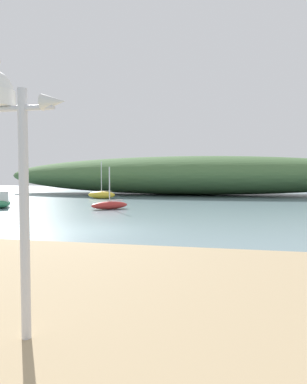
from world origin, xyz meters
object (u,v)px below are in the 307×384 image
at_px(mast_structure, 1,115).
at_px(sailboat_by_sandbar, 110,205).
at_px(sailboat_off_point, 102,195).
at_px(motorboat_outer_mooring, 1,201).

xyz_separation_m(mast_structure, sailboat_by_sandbar, (-4.94, 18.27, -2.78)).
height_order(mast_structure, sailboat_off_point, sailboat_off_point).
xyz_separation_m(sailboat_by_sandbar, motorboat_outer_mooring, (-8.25, -0.35, 0.15)).
height_order(mast_structure, motorboat_outer_mooring, mast_structure).
relative_size(mast_structure, sailboat_by_sandbar, 1.17).
bearing_deg(motorboat_outer_mooring, sailboat_by_sandbar, 2.41).
bearing_deg(sailboat_off_point, sailboat_by_sandbar, -66.58).
bearing_deg(motorboat_outer_mooring, sailboat_off_point, 70.51).
height_order(mast_structure, sailboat_by_sandbar, mast_structure).
height_order(sailboat_by_sandbar, sailboat_off_point, sailboat_off_point).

